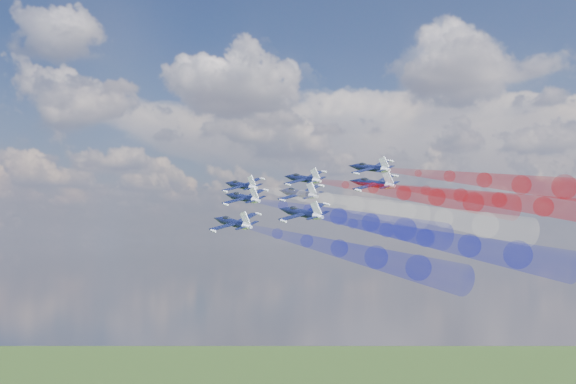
% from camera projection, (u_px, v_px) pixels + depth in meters
% --- Properties ---
extents(jet_lead, '(17.31, 16.39, 9.08)m').
position_uv_depth(jet_lead, '(242.00, 186.00, 165.61)').
color(jet_lead, black).
extents(trail_lead, '(46.24, 27.48, 13.42)m').
position_uv_depth(trail_lead, '(328.00, 200.00, 141.02)').
color(trail_lead, white).
extents(jet_inner_left, '(17.31, 16.39, 9.08)m').
position_uv_depth(jet_inner_left, '(243.00, 198.00, 153.27)').
color(jet_inner_left, black).
extents(trail_inner_left, '(46.24, 27.48, 13.42)m').
position_uv_depth(trail_inner_left, '(338.00, 216.00, 128.67)').
color(trail_inner_left, '#171FCA').
extents(jet_inner_right, '(17.31, 16.39, 9.08)m').
position_uv_depth(jet_inner_right, '(303.00, 179.00, 161.22)').
color(jet_inner_right, black).
extents(trail_inner_right, '(46.24, 27.48, 13.42)m').
position_uv_depth(trail_inner_right, '(403.00, 193.00, 136.62)').
color(trail_inner_right, red).
extents(jet_outer_left, '(17.31, 16.39, 9.08)m').
position_uv_depth(jet_outer_left, '(233.00, 223.00, 137.43)').
color(jet_outer_left, black).
extents(trail_outer_left, '(46.24, 27.48, 13.42)m').
position_uv_depth(trail_outer_left, '(339.00, 249.00, 112.83)').
color(trail_outer_left, '#171FCA').
extents(jet_center_third, '(17.31, 16.39, 9.08)m').
position_uv_depth(jet_center_third, '(299.00, 194.00, 149.50)').
color(jet_center_third, black).
extents(trail_center_third, '(46.24, 27.48, 13.42)m').
position_uv_depth(trail_center_third, '(407.00, 212.00, 124.90)').
color(trail_center_third, white).
extents(jet_outer_right, '(17.31, 16.39, 9.08)m').
position_uv_depth(jet_outer_right, '(370.00, 168.00, 159.14)').
color(jet_outer_right, black).
extents(trail_outer_right, '(46.24, 27.48, 13.42)m').
position_uv_depth(trail_outer_right, '(484.00, 180.00, 134.55)').
color(trail_outer_right, red).
extents(jet_rear_left, '(17.31, 16.39, 9.08)m').
position_uv_depth(jet_rear_left, '(302.00, 213.00, 134.82)').
color(jet_rear_left, black).
extents(trail_rear_left, '(46.24, 27.48, 13.42)m').
position_uv_depth(trail_rear_left, '(425.00, 238.00, 110.22)').
color(trail_rear_left, '#171FCA').
extents(jet_rear_right, '(17.31, 16.39, 9.08)m').
position_uv_depth(jet_rear_right, '(373.00, 184.00, 146.01)').
color(jet_rear_right, black).
extents(trail_rear_right, '(46.24, 27.48, 13.42)m').
position_uv_depth(trail_rear_right, '(500.00, 200.00, 121.41)').
color(trail_rear_right, red).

